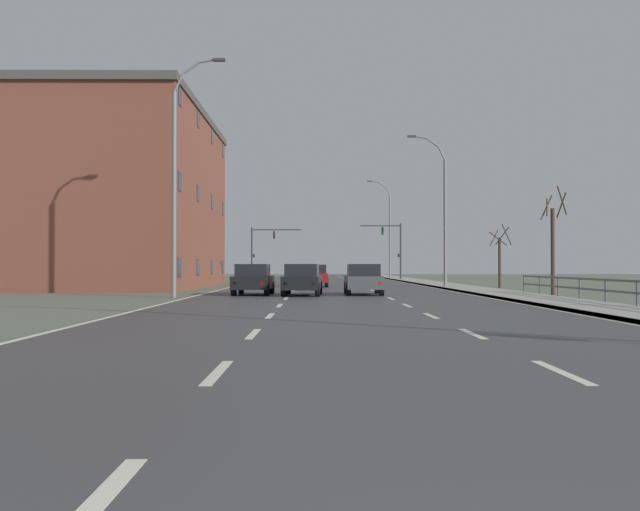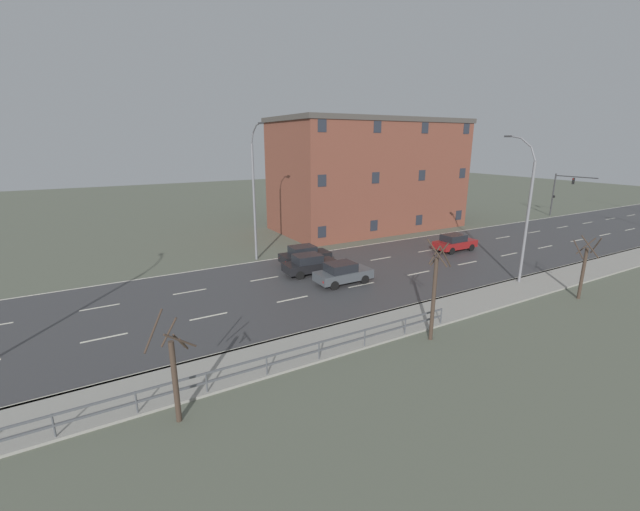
# 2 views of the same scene
# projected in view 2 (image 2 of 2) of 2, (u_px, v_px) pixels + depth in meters

# --- Properties ---
(ground_plane) EXTENTS (160.00, 160.00, 0.12)m
(ground_plane) POSITION_uv_depth(u_px,v_px,m) (468.00, 253.00, 37.45)
(ground_plane) COLOR #5B6051
(road_asphalt_strip) EXTENTS (14.00, 120.00, 0.03)m
(road_asphalt_strip) POSITION_uv_depth(u_px,v_px,m) (547.00, 238.00, 43.21)
(road_asphalt_strip) COLOR #3D3D3F
(road_asphalt_strip) RESTS_ON ground
(sidewalk_right) EXTENTS (3.00, 120.00, 0.12)m
(sidewalk_right) POSITION_uv_depth(u_px,v_px,m) (639.00, 256.00, 36.16)
(sidewalk_right) COLOR gray
(sidewalk_right) RESTS_ON ground
(guardrail) EXTENTS (0.07, 31.01, 1.00)m
(guardrail) POSITION_uv_depth(u_px,v_px,m) (136.00, 399.00, 15.02)
(guardrail) COLOR #515459
(guardrail) RESTS_ON ground
(street_lamp_midground) EXTENTS (2.59, 0.24, 10.23)m
(street_lamp_midground) POSITION_uv_depth(u_px,v_px,m) (526.00, 214.00, 28.18)
(street_lamp_midground) COLOR slate
(street_lamp_midground) RESTS_ON ground
(street_lamp_left_bank) EXTENTS (2.46, 0.24, 11.20)m
(street_lamp_left_bank) POSITION_uv_depth(u_px,v_px,m) (255.00, 196.00, 33.73)
(street_lamp_left_bank) COLOR slate
(street_lamp_left_bank) RESTS_ON ground
(traffic_signal_left) EXTENTS (5.41, 0.36, 5.65)m
(traffic_signal_left) POSITION_uv_depth(u_px,v_px,m) (562.00, 188.00, 54.35)
(traffic_signal_left) COLOR #38383A
(traffic_signal_left) RESTS_ON ground
(car_distant) EXTENTS (2.00, 4.19, 1.57)m
(car_distant) POSITION_uv_depth(u_px,v_px,m) (310.00, 264.00, 31.12)
(car_distant) COLOR black
(car_distant) RESTS_ON ground
(car_near_left) EXTENTS (1.85, 4.11, 1.57)m
(car_near_left) POSITION_uv_depth(u_px,v_px,m) (455.00, 242.00, 37.78)
(car_near_left) COLOR maroon
(car_near_left) RESTS_ON ground
(car_far_right) EXTENTS (1.84, 4.10, 1.57)m
(car_far_right) POSITION_uv_depth(u_px,v_px,m) (343.00, 273.00, 29.03)
(car_far_right) COLOR #474C51
(car_far_right) RESTS_ON ground
(car_far_left) EXTENTS (1.96, 4.16, 1.57)m
(car_far_left) POSITION_uv_depth(u_px,v_px,m) (305.00, 255.00, 33.62)
(car_far_left) COLOR black
(car_far_left) RESTS_ON ground
(brick_building) EXTENTS (10.88, 21.47, 12.24)m
(brick_building) POSITION_uv_depth(u_px,v_px,m) (369.00, 174.00, 47.05)
(brick_building) COLOR brown
(brick_building) RESTS_ON ground
(bare_tree_near) EXTENTS (1.56, 1.68, 4.13)m
(bare_tree_near) POSITION_uv_depth(u_px,v_px,m) (175.00, 374.00, 14.38)
(bare_tree_near) COLOR #423328
(bare_tree_near) RESTS_ON ground
(bare_tree_mid) EXTENTS (1.29, 1.34, 5.40)m
(bare_tree_mid) POSITION_uv_depth(u_px,v_px,m) (434.00, 294.00, 20.36)
(bare_tree_mid) COLOR #423328
(bare_tree_mid) RESTS_ON ground
(bare_tree_far) EXTENTS (1.59, 1.58, 4.29)m
(bare_tree_far) POSITION_uv_depth(u_px,v_px,m) (584.00, 269.00, 25.96)
(bare_tree_far) COLOR #423328
(bare_tree_far) RESTS_ON ground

